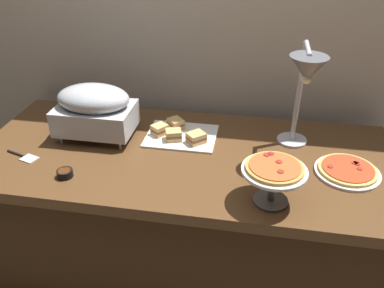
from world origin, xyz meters
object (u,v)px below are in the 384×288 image
(heat_lamp, at_px, (305,78))
(serving_spatula, at_px, (23,156))
(sandwich_platter, at_px, (179,134))
(sauce_cup_near, at_px, (65,173))
(pizza_plate_center, at_px, (274,173))
(chafing_dish, at_px, (95,109))
(pizza_plate_front, at_px, (347,171))

(heat_lamp, distance_m, serving_spatula, 1.27)
(sandwich_platter, distance_m, sauce_cup_near, 0.57)
(pizza_plate_center, bearing_deg, heat_lamp, 73.54)
(chafing_dish, bearing_deg, pizza_plate_center, -23.42)
(sandwich_platter, relative_size, serving_spatula, 1.95)
(chafing_dish, xyz_separation_m, heat_lamp, (0.93, -0.04, 0.23))
(pizza_plate_center, bearing_deg, sauce_cup_near, 178.99)
(heat_lamp, height_order, sandwich_platter, heat_lamp)
(pizza_plate_front, bearing_deg, pizza_plate_center, -142.38)
(sandwich_platter, bearing_deg, heat_lamp, -9.68)
(pizza_plate_center, relative_size, serving_spatula, 1.40)
(pizza_plate_front, distance_m, sandwich_platter, 0.77)
(pizza_plate_front, distance_m, sauce_cup_near, 1.18)
(heat_lamp, bearing_deg, serving_spatula, -170.47)
(heat_lamp, bearing_deg, sauce_cup_near, -161.68)
(pizza_plate_front, height_order, sauce_cup_near, same)
(sandwich_platter, xyz_separation_m, serving_spatula, (-0.66, -0.29, -0.02))
(pizza_plate_front, bearing_deg, chafing_dish, 174.16)
(sandwich_platter, height_order, serving_spatula, sandwich_platter)
(pizza_plate_front, relative_size, sauce_cup_near, 4.09)
(heat_lamp, bearing_deg, sandwich_platter, 170.32)
(pizza_plate_front, height_order, pizza_plate_center, pizza_plate_center)
(chafing_dish, distance_m, pizza_plate_center, 0.91)
(sauce_cup_near, bearing_deg, heat_lamp, 18.32)
(heat_lamp, bearing_deg, pizza_plate_center, -106.46)
(heat_lamp, distance_m, pizza_plate_center, 0.42)
(serving_spatula, bearing_deg, pizza_plate_front, 4.79)
(sandwich_platter, relative_size, sauce_cup_near, 5.09)
(heat_lamp, xyz_separation_m, sauce_cup_near, (-0.94, -0.31, -0.36))
(chafing_dish, height_order, sauce_cup_near, chafing_dish)
(heat_lamp, bearing_deg, chafing_dish, 177.82)
(chafing_dish, height_order, serving_spatula, chafing_dish)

